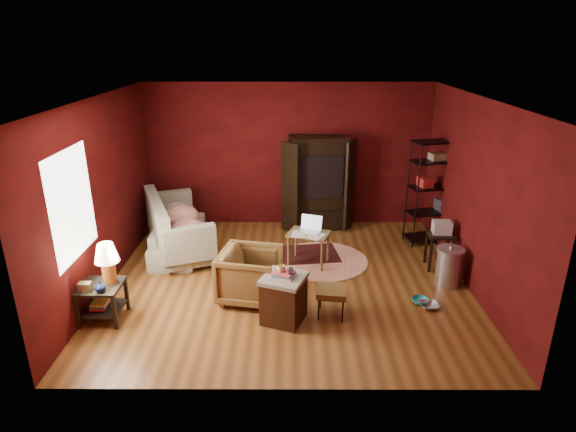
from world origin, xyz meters
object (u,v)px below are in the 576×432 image
side_table (104,275)px  hamper (284,298)px  armchair (251,273)px  wire_shelving (436,188)px  laptop_desk (309,236)px  sofa (178,231)px  tv_armoire (318,181)px

side_table → hamper: side_table is taller
armchair → wire_shelving: size_ratio=0.44×
armchair → side_table: 1.97m
side_table → laptop_desk: size_ratio=1.32×
hamper → laptop_desk: bearing=77.1°
sofa → tv_armoire: size_ratio=1.02×
sofa → wire_shelving: (4.60, 0.44, 0.68)m
laptop_desk → armchair: bearing=-107.2°
wire_shelving → tv_armoire: bearing=148.6°
side_table → tv_armoire: size_ratio=0.59×
tv_armoire → wire_shelving: bearing=-26.9°
armchair → laptop_desk: (0.87, 1.16, 0.08)m
armchair → wire_shelving: wire_shelving is taller
hamper → wire_shelving: size_ratio=0.39×
side_table → wire_shelving: bearing=27.2°
hamper → laptop_desk: laptop_desk is taller
hamper → tv_armoire: bearing=79.6°
armchair → tv_armoire: tv_armoire is taller
sofa → hamper: bearing=-142.5°
side_table → wire_shelving: wire_shelving is taller
side_table → hamper: (2.37, -0.07, -0.30)m
armchair → side_table: bearing=115.8°
sofa → armchair: 2.20m
sofa → wire_shelving: size_ratio=0.98×
sofa → tv_armoire: bearing=-68.6°
hamper → laptop_desk: (0.39, 1.72, 0.16)m
laptop_desk → hamper: bearing=-83.1°
armchair → hamper: armchair is taller
side_table → tv_armoire: tv_armoire is taller
hamper → tv_armoire: 3.48m
sofa → side_table: side_table is taller
hamper → sofa: bearing=130.2°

